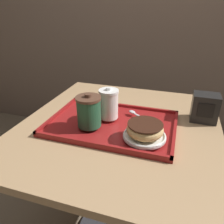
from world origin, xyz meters
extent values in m
cube|color=#7A6656|center=(0.00, 1.10, 1.20)|extent=(8.00, 0.05, 2.40)
cube|color=tan|center=(0.00, 0.00, 0.72)|extent=(0.84, 0.90, 0.03)
cylinder|color=#333338|center=(0.00, 0.00, 0.35)|extent=(0.08, 0.08, 0.71)
cube|color=maroon|center=(-0.03, -0.03, 0.74)|extent=(0.53, 0.36, 0.01)
cube|color=maroon|center=(-0.03, -0.20, 0.75)|extent=(0.53, 0.01, 0.01)
cube|color=maroon|center=(-0.03, 0.15, 0.75)|extent=(0.53, 0.01, 0.01)
cube|color=maroon|center=(-0.28, -0.03, 0.75)|extent=(0.01, 0.36, 0.01)
cube|color=maroon|center=(0.23, -0.03, 0.75)|extent=(0.01, 0.36, 0.01)
cube|color=white|center=(-0.10, 0.08, 0.76)|extent=(0.13, 0.11, 0.00)
cylinder|color=#235638|center=(-0.10, -0.09, 0.82)|extent=(0.09, 0.09, 0.11)
cylinder|color=brown|center=(-0.10, -0.09, 0.88)|extent=(0.10, 0.10, 0.01)
cylinder|color=brown|center=(-0.10, -0.09, 0.89)|extent=(0.03, 0.03, 0.01)
cylinder|color=white|center=(-0.05, 0.00, 0.82)|extent=(0.08, 0.08, 0.11)
cylinder|color=white|center=(-0.05, 0.00, 0.88)|extent=(0.08, 0.08, 0.01)
cylinder|color=white|center=(-0.05, 0.00, 0.89)|extent=(0.02, 0.02, 0.01)
cylinder|color=white|center=(0.13, -0.11, 0.76)|extent=(0.16, 0.16, 0.01)
torus|color=white|center=(0.13, -0.11, 0.77)|extent=(0.16, 0.16, 0.01)
torus|color=#DBB270|center=(0.13, -0.11, 0.79)|extent=(0.13, 0.13, 0.04)
cylinder|color=#381E14|center=(0.13, -0.11, 0.82)|extent=(0.13, 0.13, 0.00)
ellipsoid|color=silver|center=(0.04, 0.07, 0.76)|extent=(0.04, 0.04, 0.01)
cube|color=silver|center=(0.10, 0.03, 0.76)|extent=(0.09, 0.06, 0.00)
cube|color=black|center=(0.34, 0.14, 0.80)|extent=(0.11, 0.08, 0.12)
cube|color=black|center=(0.34, 0.10, 0.80)|extent=(0.07, 0.00, 0.06)
camera|label=1|loc=(0.22, -0.79, 1.20)|focal=35.00mm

